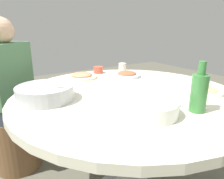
% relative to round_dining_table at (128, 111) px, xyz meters
% --- Properties ---
extents(round_dining_table, '(1.36, 1.36, 0.76)m').
position_rel_round_dining_table_xyz_m(round_dining_table, '(0.00, 0.00, 0.00)').
color(round_dining_table, '#99999E').
rests_on(round_dining_table, ground).
extents(rice_bowl, '(0.31, 0.31, 0.09)m').
position_rel_round_dining_table_xyz_m(rice_bowl, '(-0.45, 0.15, 0.16)').
color(rice_bowl, '#B2B5BA').
rests_on(rice_bowl, round_dining_table).
extents(soup_bowl, '(0.27, 0.27, 0.07)m').
position_rel_round_dining_table_xyz_m(soup_bowl, '(-0.11, -0.30, 0.15)').
color(soup_bowl, white).
rests_on(soup_bowl, round_dining_table).
extents(dish_stirfry, '(0.20, 0.20, 0.04)m').
position_rel_round_dining_table_xyz_m(dish_stirfry, '(0.23, 0.33, 0.14)').
color(dish_stirfry, silver).
rests_on(dish_stirfry, round_dining_table).
extents(dish_noodles, '(0.22, 0.22, 0.04)m').
position_rel_round_dining_table_xyz_m(dish_noodles, '(0.38, -0.24, 0.14)').
color(dish_noodles, white).
rests_on(dish_noodles, round_dining_table).
extents(dish_shrimp, '(0.23, 0.23, 0.04)m').
position_rel_round_dining_table_xyz_m(dish_shrimp, '(-0.08, 0.48, 0.14)').
color(dish_shrimp, '#ECE8C8').
rests_on(dish_shrimp, round_dining_table).
extents(green_bottle, '(0.08, 0.08, 0.24)m').
position_rel_round_dining_table_xyz_m(green_bottle, '(0.11, -0.39, 0.22)').
color(green_bottle, '#397B3A').
rests_on(green_bottle, round_dining_table).
extents(tea_cup_near, '(0.06, 0.06, 0.07)m').
position_rel_round_dining_table_xyz_m(tea_cup_near, '(0.32, 0.51, 0.16)').
color(tea_cup_near, beige).
rests_on(tea_cup_near, round_dining_table).
extents(tea_cup_far, '(0.08, 0.08, 0.06)m').
position_rel_round_dining_table_xyz_m(tea_cup_far, '(0.11, 0.56, 0.15)').
color(tea_cup_far, '#CB4D39').
rests_on(tea_cup_far, round_dining_table).
extents(stool_for_diner_left, '(0.36, 0.36, 0.45)m').
position_rel_round_dining_table_xyz_m(stool_for_diner_left, '(-0.56, 0.76, -0.42)').
color(stool_for_diner_left, brown).
rests_on(stool_for_diner_left, ground).
extents(diner_left, '(0.46, 0.46, 0.76)m').
position_rel_round_dining_table_xyz_m(diner_left, '(-0.56, 0.76, 0.12)').
color(diner_left, '#2D333D').
rests_on(diner_left, stool_for_diner_left).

